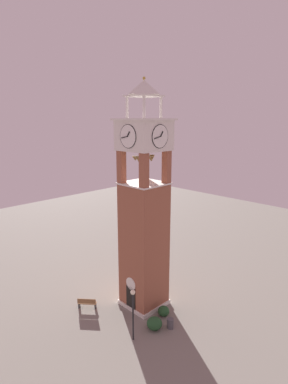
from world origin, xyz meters
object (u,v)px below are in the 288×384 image
object	(u,v)px
clock_tower	(144,218)
park_bench	(87,303)
lamp_post	(133,306)
trash_bin	(170,323)

from	to	relation	value
clock_tower	park_bench	xyz separation A→B (m)	(-3.00, -3.98, -7.45)
park_bench	lamp_post	world-z (taller)	lamp_post
park_bench	lamp_post	xyz separation A→B (m)	(5.73, 0.11, 2.33)
clock_tower	trash_bin	xyz separation A→B (m)	(3.82, -0.92, -7.53)
clock_tower	park_bench	bearing A→B (deg)	-126.98
trash_bin	park_bench	bearing A→B (deg)	-155.82
park_bench	trash_bin	bearing A→B (deg)	24.18
lamp_post	park_bench	bearing A→B (deg)	-178.88
lamp_post	trash_bin	world-z (taller)	lamp_post
park_bench	lamp_post	distance (m)	6.18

